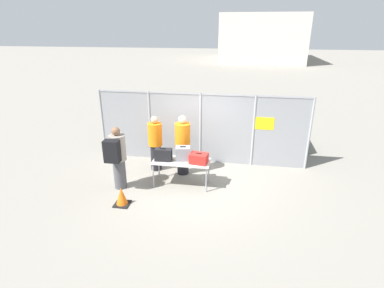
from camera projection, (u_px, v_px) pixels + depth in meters
name	position (u px, v px, depth m)	size (l,w,h in m)	color
ground_plane	(191.00, 185.00, 8.67)	(120.00, 120.00, 0.00)	gray
fence_section	(201.00, 127.00, 9.80)	(6.93, 0.07, 2.34)	#9EA0A5
inspection_table	(181.00, 163.00, 8.47)	(1.63, 0.71, 0.76)	#B2B2AD
suitcase_black	(163.00, 155.00, 8.41)	(0.49, 0.25, 0.38)	black
suitcase_grey	(183.00, 153.00, 8.46)	(0.46, 0.39, 0.41)	slate
suitcase_red	(199.00, 158.00, 8.27)	(0.53, 0.42, 0.30)	red
traveler_hooded	(117.00, 156.00, 8.16)	(0.45, 0.69, 1.81)	#4C4C51
security_worker_near	(183.00, 144.00, 9.05)	(0.46, 0.46, 1.87)	black
security_worker_far	(155.00, 143.00, 9.33)	(0.44, 0.44, 1.77)	black
utility_trailer	(261.00, 135.00, 11.42)	(3.92, 2.32, 0.72)	#4C6B47
distant_hangar	(261.00, 38.00, 40.85)	(10.34, 13.91, 5.88)	beige
traffic_cone	(122.00, 197.00, 7.66)	(0.39, 0.39, 0.49)	black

